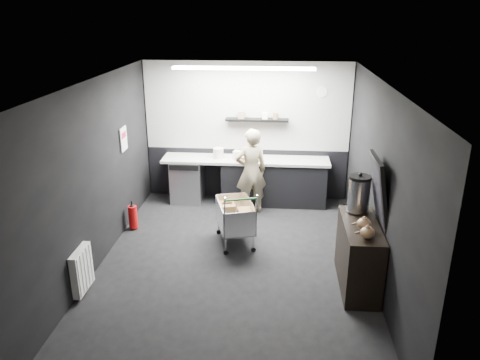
{
  "coord_description": "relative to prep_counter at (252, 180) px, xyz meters",
  "views": [
    {
      "loc": [
        0.61,
        -6.11,
        3.63
      ],
      "look_at": [
        0.06,
        0.4,
        1.21
      ],
      "focal_mm": 35.0,
      "sensor_mm": 36.0,
      "label": 1
    }
  ],
  "objects": [
    {
      "name": "floor",
      "position": [
        -0.14,
        -2.42,
        -0.46
      ],
      "size": [
        5.5,
        5.5,
        0.0
      ],
      "primitive_type": "plane",
      "color": "black",
      "rests_on": "ground"
    },
    {
      "name": "ceiling",
      "position": [
        -0.14,
        -2.42,
        2.24
      ],
      "size": [
        5.5,
        5.5,
        0.0
      ],
      "primitive_type": "plane",
      "rotation": [
        3.14,
        0.0,
        0.0
      ],
      "color": "silver",
      "rests_on": "wall_back"
    },
    {
      "name": "wall_back",
      "position": [
        -0.14,
        0.33,
        0.89
      ],
      "size": [
        5.5,
        0.0,
        5.5
      ],
      "primitive_type": "plane",
      "rotation": [
        1.57,
        0.0,
        0.0
      ],
      "color": "black",
      "rests_on": "floor"
    },
    {
      "name": "wall_front",
      "position": [
        -0.14,
        -5.17,
        0.89
      ],
      "size": [
        5.5,
        0.0,
        5.5
      ],
      "primitive_type": "plane",
      "rotation": [
        -1.57,
        0.0,
        0.0
      ],
      "color": "black",
      "rests_on": "floor"
    },
    {
      "name": "wall_left",
      "position": [
        -2.14,
        -2.42,
        0.89
      ],
      "size": [
        0.0,
        5.5,
        5.5
      ],
      "primitive_type": "plane",
      "rotation": [
        1.57,
        0.0,
        1.57
      ],
      "color": "black",
      "rests_on": "floor"
    },
    {
      "name": "wall_right",
      "position": [
        1.86,
        -2.42,
        0.89
      ],
      "size": [
        0.0,
        5.5,
        5.5
      ],
      "primitive_type": "plane",
      "rotation": [
        1.57,
        0.0,
        -1.57
      ],
      "color": "black",
      "rests_on": "floor"
    },
    {
      "name": "kitchen_wall_panel",
      "position": [
        -0.14,
        0.31,
        1.39
      ],
      "size": [
        3.95,
        0.02,
        1.7
      ],
      "primitive_type": "cube",
      "color": "#B9B9B4",
      "rests_on": "wall_back"
    },
    {
      "name": "dado_panel",
      "position": [
        -0.14,
        0.31,
        0.04
      ],
      "size": [
        3.95,
        0.02,
        1.0
      ],
      "primitive_type": "cube",
      "color": "black",
      "rests_on": "wall_back"
    },
    {
      "name": "floating_shelf",
      "position": [
        0.06,
        0.2,
        1.16
      ],
      "size": [
        1.2,
        0.22,
        0.04
      ],
      "primitive_type": "cube",
      "color": "black",
      "rests_on": "wall_back"
    },
    {
      "name": "wall_clock",
      "position": [
        1.26,
        0.3,
        1.69
      ],
      "size": [
        0.2,
        0.03,
        0.2
      ],
      "primitive_type": "cylinder",
      "rotation": [
        1.57,
        0.0,
        0.0
      ],
      "color": "white",
      "rests_on": "wall_back"
    },
    {
      "name": "poster",
      "position": [
        -2.12,
        -1.12,
        1.09
      ],
      "size": [
        0.02,
        0.3,
        0.4
      ],
      "primitive_type": "cube",
      "color": "white",
      "rests_on": "wall_left"
    },
    {
      "name": "poster_red_band",
      "position": [
        -2.11,
        -1.12,
        1.16
      ],
      "size": [
        0.02,
        0.22,
        0.1
      ],
      "primitive_type": "cube",
      "color": "red",
      "rests_on": "poster"
    },
    {
      "name": "radiator",
      "position": [
        -2.08,
        -3.32,
        -0.11
      ],
      "size": [
        0.1,
        0.5,
        0.6
      ],
      "primitive_type": "cube",
      "color": "white",
      "rests_on": "wall_left"
    },
    {
      "name": "ceiling_strip",
      "position": [
        -0.14,
        -0.57,
        2.21
      ],
      "size": [
        2.4,
        0.2,
        0.04
      ],
      "primitive_type": "cube",
      "color": "white",
      "rests_on": "ceiling"
    },
    {
      "name": "prep_counter",
      "position": [
        0.0,
        0.0,
        0.0
      ],
      "size": [
        3.2,
        0.61,
        0.9
      ],
      "color": "black",
      "rests_on": "floor"
    },
    {
      "name": "person",
      "position": [
        0.0,
        -0.45,
        0.35
      ],
      "size": [
        0.68,
        0.56,
        1.61
      ],
      "primitive_type": "imported",
      "rotation": [
        0.0,
        0.0,
        3.48
      ],
      "color": "beige",
      "rests_on": "floor"
    },
    {
      "name": "shopping_cart",
      "position": [
        -0.18,
        -1.72,
        0.0
      ],
      "size": [
        0.74,
        1.02,
        0.97
      ],
      "color": "silver",
      "rests_on": "floor"
    },
    {
      "name": "sideboard",
      "position": [
        1.62,
        -2.78,
        0.13
      ],
      "size": [
        0.53,
        1.23,
        1.85
      ],
      "color": "black",
      "rests_on": "floor"
    },
    {
      "name": "fire_extinguisher",
      "position": [
        -1.99,
        -1.36,
        -0.22
      ],
      "size": [
        0.15,
        0.15,
        0.5
      ],
      "color": "red",
      "rests_on": "floor"
    },
    {
      "name": "cardboard_box",
      "position": [
        -0.09,
        -0.05,
        0.49
      ],
      "size": [
        0.52,
        0.42,
        0.09
      ],
      "primitive_type": "cube",
      "rotation": [
        0.0,
        0.0,
        0.15
      ],
      "color": "#8E6A4B",
      "rests_on": "prep_counter"
    },
    {
      "name": "pink_tub",
      "position": [
        -0.66,
        0.0,
        0.54
      ],
      "size": [
        0.2,
        0.2,
        0.2
      ],
      "primitive_type": "cylinder",
      "color": "silver",
      "rests_on": "prep_counter"
    },
    {
      "name": "white_container",
      "position": [
        -0.26,
        -0.05,
        0.53
      ],
      "size": [
        0.22,
        0.19,
        0.17
      ],
      "primitive_type": "cube",
      "rotation": [
        0.0,
        0.0,
        -0.29
      ],
      "color": "white",
      "rests_on": "prep_counter"
    }
  ]
}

